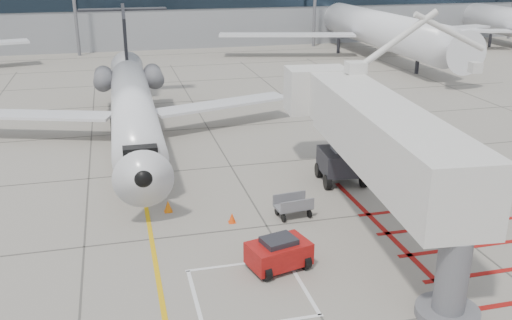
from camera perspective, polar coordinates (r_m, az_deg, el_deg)
name	(u,v)px	position (r m, az deg, el deg)	size (l,w,h in m)	color
ground_plane	(293,271)	(22.71, 3.77, -11.01)	(260.00, 260.00, 0.00)	gray
regional_jet	(132,92)	(35.17, -12.26, 6.63)	(23.20, 29.25, 7.67)	silver
jet_bridge	(386,152)	(24.79, 12.87, 0.83)	(8.90, 18.78, 7.51)	silver
pushback_tug	(279,252)	(22.56, 2.29, -9.19)	(2.35, 1.47, 1.37)	#9E110F
baggage_cart	(293,206)	(26.84, 3.74, -4.61)	(1.67, 1.05, 1.05)	slate
ground_power_unit	(467,184)	(30.11, 20.35, -2.29)	(2.29, 1.34, 1.82)	beige
cone_nose	(168,206)	(27.68, -8.78, -4.59)	(0.40, 0.40, 0.56)	orange
cone_side	(232,218)	(26.33, -2.41, -5.79)	(0.34, 0.34, 0.48)	#ED440C
bg_aircraft_c	(371,4)	(71.47, 11.38, 15.04)	(36.05, 40.05, 12.02)	silver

